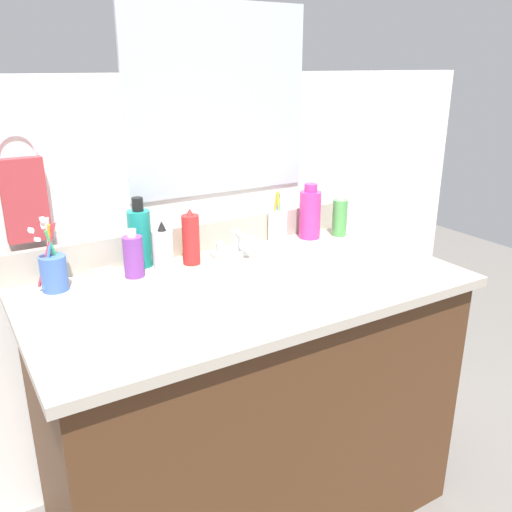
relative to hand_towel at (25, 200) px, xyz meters
The scene contains 20 objects.
ground_plane 1.15m from the hand_towel, 33.60° to the right, with size 6.00×6.00×0.00m, color #66605B.
vanity_cabinet 0.85m from the hand_towel, 33.60° to the right, with size 1.12×0.57×0.74m, color #4C2D19.
countertop 0.63m from the hand_towel, 33.60° to the right, with size 1.17×0.62×0.03m, color #B2A899.
backsplash 0.52m from the hand_towel, ahead, with size 1.17×0.02×0.09m, color #B2A899.
back_wall 0.59m from the hand_towel, ahead, with size 2.27×0.04×1.30m, color white.
mirror_panel 0.63m from the hand_towel, ahead, with size 0.60×0.01×0.56m, color #B2BCC6.
towel_ring 0.12m from the hand_towel, 90.00° to the left, with size 0.10×0.10×0.01m, color silver.
hand_towel is the anchor object (origin of this frame).
sink_basin 0.69m from the hand_towel, 28.54° to the right, with size 0.38×0.38×0.11m.
faucet 0.61m from the hand_towel, 11.42° to the right, with size 0.16×0.10×0.08m.
bottle_soap_pink 0.88m from the hand_towel, ahead, with size 0.07×0.07×0.18m.
bottle_cream_purple 0.31m from the hand_towel, 27.27° to the right, with size 0.05×0.05×0.14m.
bottle_lotion_white 0.38m from the hand_towel, 21.75° to the right, with size 0.06×0.06×0.15m.
bottle_oil_amber 0.48m from the hand_towel, ahead, with size 0.04×0.04×0.09m.
bottle_spray_red 0.45m from the hand_towel, 15.17° to the right, with size 0.05×0.05×0.17m.
bottle_toner_green 0.99m from the hand_towel, ahead, with size 0.05×0.05×0.14m.
bottle_mouthwash_teal 0.32m from the hand_towel, 10.50° to the right, with size 0.07×0.07×0.20m.
cup_blue_plastic 0.20m from the hand_towel, 75.15° to the right, with size 0.08×0.08×0.20m.
cup_white_ceramic 0.77m from the hand_towel, ahead, with size 0.06×0.07×0.17m.
soap_bar 0.28m from the hand_towel, 30.21° to the right, with size 0.06×0.04×0.02m, color white.
Camera 1 is at (-0.68, -1.17, 1.32)m, focal length 37.98 mm.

